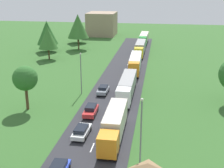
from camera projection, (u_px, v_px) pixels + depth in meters
The scene contains 18 objects.
road at pixel (109, 109), 52.68m from camera, with size 10.00×140.00×0.06m, color #2B2B30.
lane_marking_centre at pixel (103, 122), 47.57m from camera, with size 0.16×118.50×0.01m.
truck_lead at pixel (114, 124), 42.13m from camera, with size 2.56×12.30×3.66m.
truck_second at pixel (127, 86), 57.77m from camera, with size 2.55×14.30×3.45m.
truck_third at pixel (135, 62), 74.48m from camera, with size 2.88×13.99×3.58m.
truck_fourth at pixel (140, 48), 90.74m from camera, with size 2.54×13.43×3.73m.
truck_fifth at pixel (144, 38), 106.12m from camera, with size 2.65×13.19×3.62m.
car_second at pixel (82, 131), 43.05m from camera, with size 2.00×4.59×1.45m.
car_third at pixel (91, 110), 49.92m from camera, with size 1.90×4.49×1.61m.
car_fourth at pixel (103, 90), 59.46m from camera, with size 1.92×4.02×1.51m.
lamppost_lead at pixel (141, 132), 33.97m from camera, with size 0.36×0.36×8.88m.
lamppost_second at pixel (81, 71), 58.44m from camera, with size 0.36×0.36×8.09m.
tree_oak at pixel (48, 38), 84.59m from camera, with size 5.39×5.39×9.03m.
tree_birch at pixel (78, 25), 107.96m from camera, with size 6.73×6.73×9.88m.
tree_maple at pixel (25, 79), 50.87m from camera, with size 4.16×4.16×7.59m.
tree_pine at pixel (47, 33), 94.28m from camera, with size 6.44×6.44×9.46m.
tree_elm at pixel (78, 26), 96.84m from camera, with size 6.66×6.66×11.11m.
distant_building at pixel (102, 24), 124.68m from camera, with size 10.99×12.23×9.04m, color #9E846B.
Camera 1 is at (8.09, -23.50, 20.60)m, focal length 49.46 mm.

